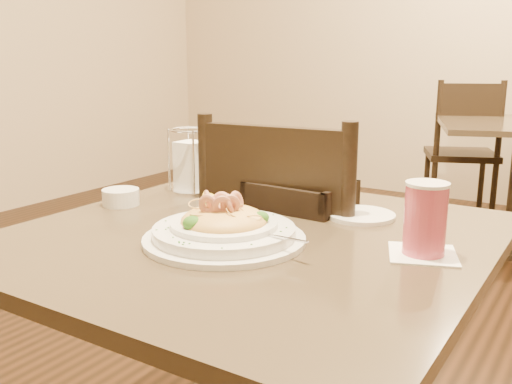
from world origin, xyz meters
The scene contains 9 objects.
main_table centered at (0.00, 0.00, 0.49)m, with size 0.90×0.90×0.72m.
dining_chair_near centered at (-0.07, 0.31, 0.50)m, with size 0.45×0.45×0.93m.
dining_chair_far centered at (-0.22, 2.81, 0.50)m, with size 0.55×0.55×0.93m.
pasta_bowl centered at (-0.01, -0.08, 0.75)m, with size 0.34×0.31×0.10m.
drink_glass centered at (0.33, 0.05, 0.78)m, with size 0.15×0.15×0.13m.
bread_basket centered at (-0.01, 0.24, 0.74)m, with size 0.23×0.19×0.06m.
napkin_caddy centered at (-0.33, 0.22, 0.79)m, with size 0.10×0.10×0.17m.
side_plate centered at (0.14, 0.23, 0.72)m, with size 0.15×0.15×0.01m, color white.
butter_ramekin centered at (-0.38, 0.02, 0.74)m, with size 0.09×0.09×0.04m, color white.
Camera 1 is at (0.60, -0.92, 1.06)m, focal length 40.00 mm.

